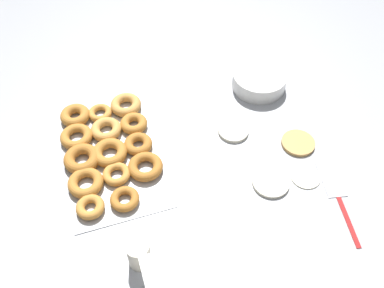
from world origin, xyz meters
TOP-DOWN VIEW (x-y plane):
  - ground_plane at (0.00, 0.00)m, footprint 3.00×3.00m
  - pancake_0 at (0.14, 0.18)m, footprint 0.09×0.09m
  - pancake_1 at (0.01, 0.22)m, footprint 0.11×0.11m
  - pancake_2 at (-0.11, 0.03)m, footprint 0.10×0.10m
  - pancake_3 at (0.13, 0.07)m, footprint 0.11×0.11m
  - donut_tray at (-0.15, -0.39)m, footprint 0.50×0.31m
  - batter_bowl at (-0.29, 0.21)m, footprint 0.20×0.20m
  - container_stack at (0.37, -0.32)m, footprint 0.11×0.11m
  - paper_cup at (0.25, -0.37)m, footprint 0.06×0.06m
  - spatula at (0.20, 0.24)m, footprint 0.30×0.09m

SIDE VIEW (x-z plane):
  - ground_plane at x=0.00m, z-range 0.00..0.00m
  - spatula at x=0.20m, z-range 0.00..0.01m
  - pancake_0 at x=0.14m, z-range 0.00..0.01m
  - pancake_3 at x=0.13m, z-range 0.00..0.01m
  - pancake_1 at x=0.01m, z-range 0.00..0.01m
  - pancake_2 at x=-0.11m, z-range 0.00..0.01m
  - donut_tray at x=-0.15m, z-range 0.00..0.04m
  - batter_bowl at x=-0.29m, z-range 0.00..0.06m
  - paper_cup at x=0.25m, z-range 0.00..0.09m
  - container_stack at x=0.37m, z-range 0.00..0.18m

